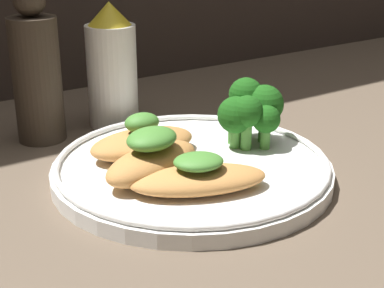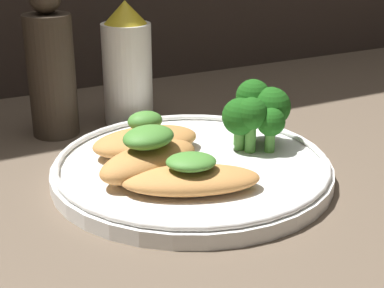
% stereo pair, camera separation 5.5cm
% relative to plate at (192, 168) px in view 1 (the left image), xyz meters
% --- Properties ---
extents(ground_plane, '(1.80, 1.80, 0.01)m').
position_rel_plate_xyz_m(ground_plane, '(0.00, 0.00, -0.01)').
color(ground_plane, brown).
extents(plate, '(0.26, 0.26, 0.02)m').
position_rel_plate_xyz_m(plate, '(0.00, 0.00, 0.00)').
color(plate, white).
rests_on(plate, ground_plane).
extents(grilled_meat_front, '(0.13, 0.09, 0.03)m').
position_rel_plate_xyz_m(grilled_meat_front, '(-0.03, -0.05, 0.02)').
color(grilled_meat_front, '#BC7F42').
rests_on(grilled_meat_front, plate).
extents(grilled_meat_middle, '(0.11, 0.08, 0.05)m').
position_rel_plate_xyz_m(grilled_meat_middle, '(-0.05, -0.01, 0.02)').
color(grilled_meat_middle, '#BC7F42').
rests_on(grilled_meat_middle, plate).
extents(grilled_meat_back, '(0.11, 0.06, 0.04)m').
position_rel_plate_xyz_m(grilled_meat_back, '(-0.03, 0.04, 0.02)').
color(grilled_meat_back, '#BC7F42').
rests_on(grilled_meat_back, plate).
extents(broccoli_bunch, '(0.07, 0.07, 0.07)m').
position_rel_plate_xyz_m(broccoli_bunch, '(0.08, 0.01, 0.04)').
color(broccoli_bunch, '#4C8E38').
rests_on(broccoli_bunch, plate).
extents(sauce_bottle, '(0.06, 0.06, 0.14)m').
position_rel_plate_xyz_m(sauce_bottle, '(0.01, 0.18, 0.06)').
color(sauce_bottle, white).
rests_on(sauce_bottle, ground_plane).
extents(pepper_grinder, '(0.05, 0.05, 0.17)m').
position_rel_plate_xyz_m(pepper_grinder, '(-0.08, 0.18, 0.07)').
color(pepper_grinder, '#382D23').
rests_on(pepper_grinder, ground_plane).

